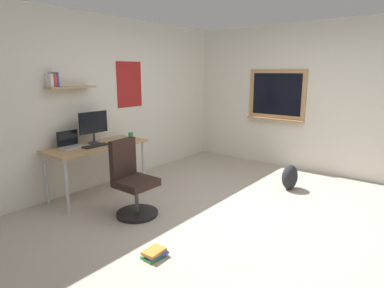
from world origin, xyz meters
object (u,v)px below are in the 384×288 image
(office_chair, at_px, (132,183))
(computer_mouse, at_px, (112,142))
(desk, at_px, (97,150))
(laptop, at_px, (70,144))
(monitor_primary, at_px, (94,125))
(keyboard, at_px, (96,146))
(backpack, at_px, (290,177))
(book_stack_on_floor, at_px, (154,253))
(coffee_mug, at_px, (131,135))

(office_chair, bearing_deg, computer_mouse, 65.91)
(desk, distance_m, computer_mouse, 0.24)
(laptop, distance_m, monitor_primary, 0.42)
(laptop, xyz_separation_m, computer_mouse, (0.53, -0.22, -0.04))
(keyboard, bearing_deg, computer_mouse, -0.00)
(keyboard, xyz_separation_m, computer_mouse, (0.28, -0.00, 0.01))
(office_chair, bearing_deg, backpack, -29.96)
(keyboard, relative_size, backpack, 0.97)
(computer_mouse, bearing_deg, desk, 159.76)
(laptop, xyz_separation_m, book_stack_on_floor, (-0.39, -1.97, -0.75))
(desk, xyz_separation_m, backpack, (1.92, -2.12, -0.47))
(computer_mouse, xyz_separation_m, backpack, (1.71, -2.04, -0.57))
(office_chair, height_order, monitor_primary, monitor_primary)
(desk, bearing_deg, monitor_primary, 70.12)
(desk, xyz_separation_m, office_chair, (-0.17, -0.91, -0.26))
(desk, height_order, backpack, desk)
(office_chair, distance_m, book_stack_on_floor, 1.12)
(keyboard, distance_m, computer_mouse, 0.28)
(laptop, xyz_separation_m, backpack, (2.24, -2.26, -0.60))
(monitor_primary, height_order, computer_mouse, monitor_primary)
(keyboard, bearing_deg, laptop, 138.19)
(office_chair, xyz_separation_m, backpack, (2.09, -1.20, -0.22))
(laptop, relative_size, book_stack_on_floor, 1.24)
(laptop, relative_size, backpack, 0.81)
(laptop, height_order, backpack, laptop)
(desk, relative_size, monitor_primary, 3.08)
(laptop, relative_size, monitor_primary, 0.67)
(office_chair, distance_m, coffee_mug, 1.24)
(desk, bearing_deg, computer_mouse, -20.24)
(backpack, bearing_deg, computer_mouse, 130.03)
(laptop, height_order, monitor_primary, monitor_primary)
(monitor_primary, bearing_deg, keyboard, -121.41)
(computer_mouse, relative_size, book_stack_on_floor, 0.42)
(keyboard, xyz_separation_m, coffee_mug, (0.69, 0.05, 0.04))
(coffee_mug, height_order, backpack, coffee_mug)
(computer_mouse, height_order, book_stack_on_floor, computer_mouse)
(keyboard, height_order, backpack, keyboard)
(desk, xyz_separation_m, keyboard, (-0.07, -0.08, 0.09))
(office_chair, distance_m, keyboard, 0.91)
(desk, bearing_deg, laptop, 155.44)
(computer_mouse, bearing_deg, backpack, -49.97)
(desk, relative_size, backpack, 3.75)
(office_chair, xyz_separation_m, computer_mouse, (0.37, 0.84, 0.35))
(monitor_primary, bearing_deg, book_stack_on_floor, -111.27)
(office_chair, xyz_separation_m, keyboard, (0.09, 0.84, 0.34))
(desk, height_order, keyboard, keyboard)
(monitor_primary, xyz_separation_m, coffee_mug, (0.58, -0.13, -0.22))
(book_stack_on_floor, bearing_deg, laptop, 78.80)
(office_chair, relative_size, monitor_primary, 2.05)
(desk, xyz_separation_m, monitor_primary, (0.04, 0.10, 0.35))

